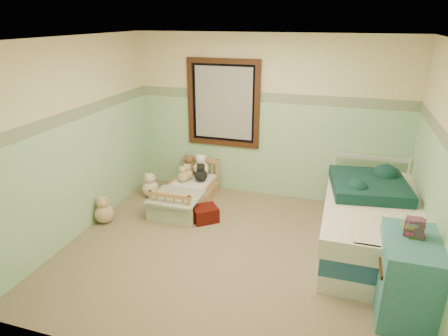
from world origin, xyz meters
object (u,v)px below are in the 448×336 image
(plush_floor_cream, at_px, (151,189))
(plush_floor_tan, at_px, (104,214))
(toddler_bed_frame, at_px, (187,199))
(red_pillow, at_px, (205,214))
(floor_book, at_px, (182,223))
(twin_bed_frame, at_px, (367,241))
(dresser, at_px, (407,277))

(plush_floor_cream, relative_size, plush_floor_tan, 1.00)
(toddler_bed_frame, relative_size, plush_floor_tan, 4.78)
(plush_floor_tan, xyz_separation_m, red_pillow, (1.33, 0.46, -0.03))
(plush_floor_cream, distance_m, plush_floor_tan, 0.99)
(plush_floor_tan, distance_m, floor_book, 1.09)
(twin_bed_frame, bearing_deg, floor_book, -177.43)
(toddler_bed_frame, bearing_deg, floor_book, -74.74)
(plush_floor_tan, height_order, dresser, dresser)
(twin_bed_frame, distance_m, floor_book, 2.45)
(toddler_bed_frame, distance_m, dresser, 3.31)
(floor_book, bearing_deg, toddler_bed_frame, 108.75)
(plush_floor_cream, distance_m, red_pillow, 1.21)
(floor_book, bearing_deg, dresser, -15.83)
(dresser, bearing_deg, plush_floor_tan, 169.85)
(plush_floor_cream, bearing_deg, plush_floor_tan, -103.28)
(twin_bed_frame, bearing_deg, toddler_bed_frame, 169.53)
(red_pillow, distance_m, floor_book, 0.35)
(twin_bed_frame, height_order, red_pillow, twin_bed_frame)
(toddler_bed_frame, distance_m, twin_bed_frame, 2.66)
(toddler_bed_frame, relative_size, dresser, 1.59)
(toddler_bed_frame, xyz_separation_m, dresser, (2.90, -1.55, 0.32))
(twin_bed_frame, bearing_deg, plush_floor_cream, 170.16)
(plush_floor_tan, relative_size, floor_book, 1.09)
(plush_floor_tan, height_order, twin_bed_frame, plush_floor_tan)
(plush_floor_cream, bearing_deg, floor_book, -39.50)
(twin_bed_frame, bearing_deg, red_pillow, 178.07)
(plush_floor_cream, bearing_deg, toddler_bed_frame, -7.32)
(plush_floor_tan, height_order, red_pillow, plush_floor_tan)
(red_pillow, bearing_deg, plush_floor_tan, -160.71)
(twin_bed_frame, bearing_deg, plush_floor_tan, -173.62)
(dresser, distance_m, floor_book, 2.93)
(floor_book, bearing_deg, plush_floor_cream, 143.99)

